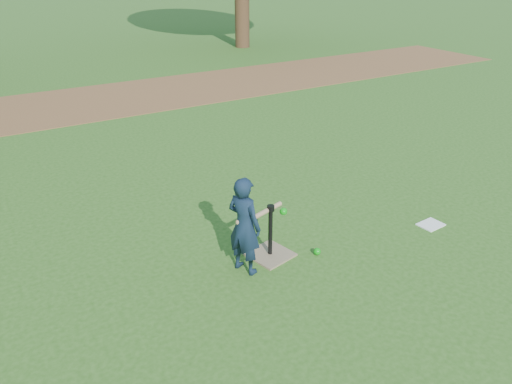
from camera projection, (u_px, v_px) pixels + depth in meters
ground at (270, 268)px, 5.27m from camera, size 80.00×80.00×0.00m
dirt_strip at (88, 102)px, 11.05m from camera, size 24.00×3.00×0.01m
child at (244, 226)px, 5.02m from camera, size 0.38×0.45×1.06m
wiffle_ball_ground at (317, 251)px, 5.49m from camera, size 0.08×0.08×0.08m
clipboard at (431, 225)px, 6.10m from camera, size 0.32×0.25×0.01m
batting_tee at (270, 247)px, 5.45m from camera, size 0.51×0.51×0.61m
swing_action at (264, 214)px, 5.17m from camera, size 0.63×0.23×0.08m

